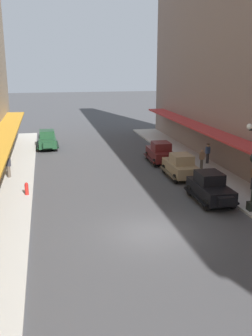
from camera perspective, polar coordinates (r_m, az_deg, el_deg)
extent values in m
plane|color=#424244|center=(19.80, 3.65, -9.55)|extent=(200.00, 200.00, 0.00)
cube|color=#997F5B|center=(29.02, 8.07, 0.02)|extent=(1.75, 3.92, 0.80)
cube|color=#997F5B|center=(28.60, 8.29, 1.34)|extent=(1.46, 1.72, 0.70)
cube|color=#8C9EA8|center=(28.60, 8.29, 1.34)|extent=(1.39, 1.68, 0.42)
cube|color=#997F5B|center=(30.95, 6.79, 1.13)|extent=(0.94, 0.37, 0.52)
cube|color=#4C3F2D|center=(28.81, 6.26, -0.69)|extent=(0.28, 3.51, 0.12)
cube|color=#4C3F2D|center=(29.42, 9.79, -0.48)|extent=(0.28, 3.51, 0.12)
cylinder|color=black|center=(30.13, 5.74, -0.12)|extent=(0.23, 0.68, 0.68)
cylinder|color=black|center=(30.63, 8.64, 0.04)|extent=(0.23, 0.68, 0.68)
cylinder|color=black|center=(27.63, 7.38, -1.60)|extent=(0.23, 0.68, 0.68)
cylinder|color=black|center=(28.18, 10.50, -1.40)|extent=(0.23, 0.68, 0.68)
cube|color=#591919|center=(33.26, 5.11, 2.08)|extent=(1.83, 3.95, 0.80)
cube|color=#591919|center=(32.86, 5.25, 3.26)|extent=(1.50, 1.75, 0.70)
cube|color=#8C9EA8|center=(32.86, 5.25, 3.26)|extent=(1.42, 1.71, 0.42)
cube|color=#591919|center=(35.25, 4.22, 2.95)|extent=(0.95, 0.39, 0.52)
cube|color=black|center=(33.10, 3.51, 1.48)|extent=(0.36, 3.52, 0.12)
cube|color=black|center=(33.59, 6.66, 1.61)|extent=(0.36, 3.52, 0.12)
cylinder|color=black|center=(34.44, 3.21, 1.90)|extent=(0.24, 0.69, 0.68)
cylinder|color=black|center=(34.84, 5.80, 2.00)|extent=(0.24, 0.69, 0.68)
cylinder|color=black|center=(31.87, 4.32, 0.78)|extent=(0.24, 0.69, 0.68)
cylinder|color=black|center=(32.30, 7.10, 0.90)|extent=(0.24, 0.69, 0.68)
cube|color=black|center=(24.24, 12.45, -3.27)|extent=(1.72, 3.91, 0.80)
cube|color=black|center=(24.24, 12.31, -1.41)|extent=(1.45, 1.71, 0.70)
cube|color=#8C9EA8|center=(24.24, 12.31, -1.41)|extent=(1.38, 1.67, 0.42)
cube|color=black|center=(22.41, 14.65, -4.83)|extent=(0.94, 0.37, 0.52)
cube|color=black|center=(24.74, 14.42, -3.81)|extent=(0.26, 3.51, 0.12)
cube|color=black|center=(23.98, 10.32, -4.17)|extent=(0.26, 3.51, 0.12)
cylinder|color=black|center=(23.56, 15.53, -5.07)|extent=(0.22, 0.68, 0.68)
cylinder|color=black|center=(22.89, 11.91, -5.43)|extent=(0.22, 0.68, 0.68)
cylinder|color=black|center=(25.87, 12.82, -3.04)|extent=(0.22, 0.68, 0.68)
cylinder|color=black|center=(25.26, 9.48, -3.31)|extent=(0.22, 0.68, 0.68)
cube|color=#193D23|center=(39.32, -11.64, 3.89)|extent=(1.73, 3.91, 0.80)
cube|color=#193D23|center=(39.43, -11.71, 5.03)|extent=(1.45, 1.71, 0.70)
cube|color=#8C9EA8|center=(39.43, -11.71, 5.03)|extent=(1.38, 1.68, 0.42)
cube|color=#193D23|center=(37.22, -11.58, 3.34)|extent=(0.94, 0.37, 0.52)
cube|color=black|center=(39.40, -10.24, 3.51)|extent=(0.27, 3.51, 0.12)
cube|color=black|center=(39.38, -13.00, 3.35)|extent=(0.27, 3.51, 0.12)
cylinder|color=black|center=(38.08, -10.35, 2.97)|extent=(0.23, 0.68, 0.68)
cylinder|color=black|center=(38.06, -12.78, 2.84)|extent=(0.23, 0.68, 0.68)
cylinder|color=black|center=(40.75, -10.52, 3.77)|extent=(0.23, 0.68, 0.68)
cylinder|color=black|center=(40.74, -12.79, 3.64)|extent=(0.23, 0.68, 0.68)
cube|color=black|center=(23.23, 18.19, -5.42)|extent=(0.44, 0.44, 0.50)
sphere|color=white|center=(21.80, 17.94, 5.90)|extent=(0.32, 0.32, 0.32)
cylinder|color=#B21E19|center=(25.41, -14.59, -3.11)|extent=(0.24, 0.24, 0.70)
sphere|color=#B21E19|center=(25.30, -14.64, -2.32)|extent=(0.20, 0.20, 0.20)
cylinder|color=#4C4238|center=(30.89, 11.19, 0.50)|extent=(0.24, 0.24, 0.85)
cube|color=#8C6647|center=(30.72, 11.26, 1.77)|extent=(0.36, 0.22, 0.56)
sphere|color=#9E7051|center=(30.63, 11.30, 2.50)|extent=(0.22, 0.22, 0.22)
cylinder|color=#2D2D33|center=(33.04, 12.04, 1.42)|extent=(0.24, 0.24, 0.85)
cube|color=#3F598C|center=(32.89, 12.10, 2.62)|extent=(0.36, 0.22, 0.56)
sphere|color=tan|center=(32.80, 12.14, 3.30)|extent=(0.22, 0.22, 0.22)
cylinder|color=black|center=(32.78, 12.15, 3.50)|extent=(0.28, 0.28, 0.04)
cylinder|color=#4C4238|center=(29.62, -17.06, -0.53)|extent=(0.24, 0.24, 0.85)
cube|color=#26262D|center=(29.45, -17.16, 0.79)|extent=(0.36, 0.22, 0.56)
sphere|color=tan|center=(29.35, -17.22, 1.55)|extent=(0.22, 0.22, 0.22)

